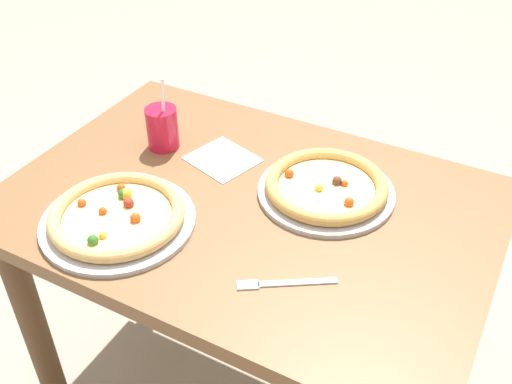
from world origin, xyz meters
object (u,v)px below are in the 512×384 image
pizza_far (326,187)px  drink_cup_colored (162,128)px  pizza_near (117,217)px  fork (282,283)px

pizza_far → drink_cup_colored: drink_cup_colored is taller
pizza_near → drink_cup_colored: (-0.09, 0.31, 0.04)m
fork → drink_cup_colored: bearing=148.7°
pizza_near → fork: pizza_near is taller
drink_cup_colored → fork: bearing=-31.3°
pizza_near → drink_cup_colored: 0.33m
fork → pizza_far: bearing=97.0°
pizza_near → pizza_far: size_ratio=1.06×
pizza_near → pizza_far: bearing=41.1°
pizza_far → fork: bearing=-83.0°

